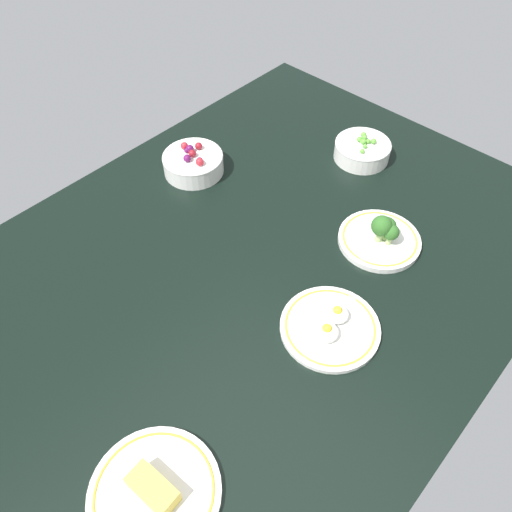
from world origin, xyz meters
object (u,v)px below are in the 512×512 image
at_px(plate_eggs, 330,326).
at_px(plate_cheese, 154,492).
at_px(plate_broccoli, 381,236).
at_px(bowl_berries, 193,162).
at_px(bowl_peas, 362,150).

distance_m(plate_eggs, plate_cheese, 0.46).
bearing_deg(plate_broccoli, plate_eggs, 12.62).
xyz_separation_m(bowl_berries, bowl_peas, (-0.36, 0.31, -0.00)).
distance_m(bowl_peas, plate_eggs, 0.59).
bearing_deg(plate_broccoli, plate_cheese, 3.55).
xyz_separation_m(plate_broccoli, plate_eggs, (0.28, 0.06, -0.01)).
relative_size(bowl_berries, plate_cheese, 0.73).
bearing_deg(bowl_berries, bowl_peas, 139.92).
distance_m(bowl_berries, plate_eggs, 0.61).
bearing_deg(plate_cheese, plate_eggs, 177.96).
relative_size(plate_broccoli, plate_eggs, 0.94).
bearing_deg(plate_eggs, bowl_peas, -151.17).
height_order(bowl_berries, plate_eggs, bowl_berries).
bearing_deg(bowl_peas, plate_eggs, 28.83).
distance_m(bowl_peas, plate_cheese, 1.02).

